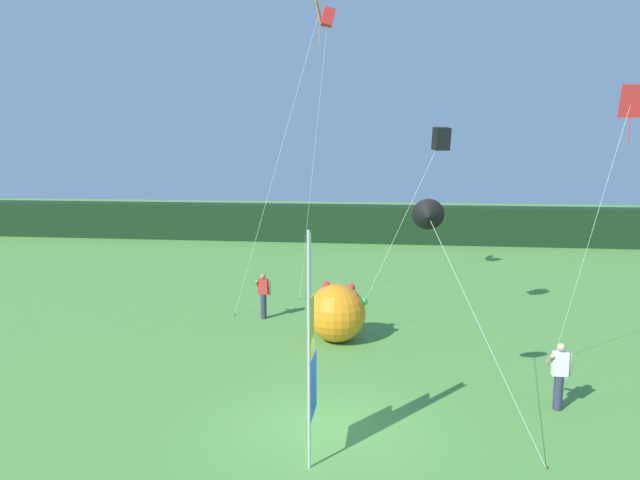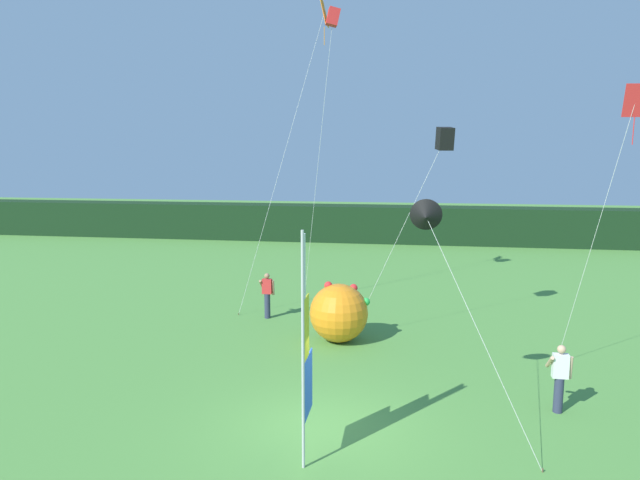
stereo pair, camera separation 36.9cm
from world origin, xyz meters
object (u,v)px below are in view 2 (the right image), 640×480
banner_flag (306,352)px  kite_orange_diamond_3 (320,29)px  kite_red_diamond_0 (631,117)px  kite_black_delta_4 (426,217)px  person_near_banner (267,294)px  kite_red_box_2 (333,19)px  kite_black_box_1 (445,139)px  inflatable_balloon (339,313)px  person_mid_field (560,377)px

banner_flag → kite_orange_diamond_3: size_ratio=0.39×
kite_red_diamond_0 → kite_black_delta_4: (-5.25, -3.35, -2.31)m
kite_red_diamond_0 → person_near_banner: bearing=159.5°
banner_flag → kite_red_box_2: bearing=95.2°
kite_red_diamond_0 → kite_orange_diamond_3: kite_orange_diamond_3 is taller
kite_black_box_1 → kite_orange_diamond_3: size_ratio=0.58×
banner_flag → inflatable_balloon: size_ratio=2.39×
kite_black_box_1 → kite_black_delta_4: kite_black_box_1 is taller
inflatable_balloon → kite_red_box_2: bearing=100.4°
kite_red_box_2 → kite_black_delta_4: kite_red_box_2 is taller
inflatable_balloon → kite_red_box_2: kite_red_box_2 is taller
kite_black_delta_4 → person_mid_field: bearing=14.9°
kite_black_box_1 → kite_orange_diamond_3: kite_orange_diamond_3 is taller
person_mid_field → kite_black_delta_4: (-3.26, -0.87, 3.85)m
kite_orange_diamond_3 → kite_red_diamond_0: bearing=-36.4°
person_near_banner → kite_red_box_2: bearing=50.3°
inflatable_balloon → person_mid_field: bearing=-36.4°
person_near_banner → kite_black_delta_4: size_ratio=0.33×
kite_orange_diamond_3 → kite_red_box_2: bearing=-24.2°
kite_orange_diamond_3 → kite_black_delta_4: (3.96, -10.14, -6.23)m
banner_flag → kite_orange_diamond_3: (-1.63, 12.28, 8.70)m
kite_red_diamond_0 → kite_red_box_2: kite_red_box_2 is taller
person_near_banner → kite_orange_diamond_3: kite_orange_diamond_3 is taller
person_near_banner → inflatable_balloon: 3.71m
kite_orange_diamond_3 → kite_black_box_1: bearing=-36.6°
person_near_banner → kite_red_box_2: size_ratio=0.15×
inflatable_balloon → kite_black_box_1: kite_black_box_1 is taller
kite_red_diamond_0 → kite_red_box_2: size_ratio=0.68×
kite_black_delta_4 → kite_red_box_2: bearing=109.1°
person_near_banner → kite_red_diamond_0: size_ratio=0.22×
person_mid_field → kite_red_diamond_0: 6.94m
banner_flag → kite_black_delta_4: (2.32, 2.14, 2.48)m
inflatable_balloon → person_near_banner: bearing=143.3°
inflatable_balloon → kite_orange_diamond_3: size_ratio=0.16×
banner_flag → person_near_banner: banner_flag is taller
person_mid_field → kite_black_box_1: bearing=113.5°
person_mid_field → kite_black_box_1: 8.50m
kite_red_box_2 → kite_orange_diamond_3: 0.65m
person_mid_field → inflatable_balloon: bearing=143.6°
kite_red_box_2 → kite_red_diamond_0: bearing=-37.1°
kite_black_box_1 → kite_red_box_2: bearing=142.1°
kite_red_box_2 → kite_black_delta_4: 12.33m
banner_flag → person_near_banner: size_ratio=2.75×
person_near_banner → person_mid_field: 10.93m
person_mid_field → kite_red_box_2: (-6.68, 9.03, 10.35)m
inflatable_balloon → kite_orange_diamond_3: bearing=105.7°
kite_red_diamond_0 → kite_black_delta_4: 6.64m
kite_red_diamond_0 → kite_black_delta_4: size_ratio=1.54×
person_mid_field → kite_orange_diamond_3: 15.48m
kite_red_box_2 → inflatable_balloon: bearing=-79.6°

